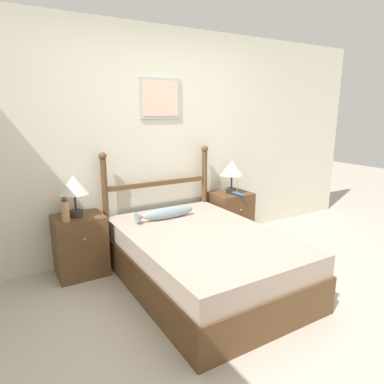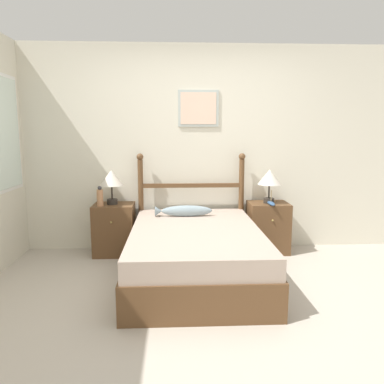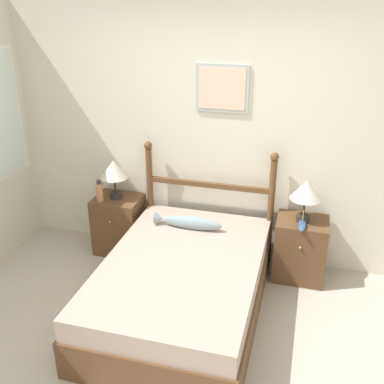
% 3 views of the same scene
% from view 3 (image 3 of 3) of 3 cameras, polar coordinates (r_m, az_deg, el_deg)
% --- Properties ---
extents(ground_plane, '(16.00, 16.00, 0.00)m').
position_cam_3_polar(ground_plane, '(3.67, -3.90, -21.01)').
color(ground_plane, '#B7AD9E').
extents(wall_back, '(6.40, 0.08, 2.55)m').
position_cam_3_polar(wall_back, '(4.45, 2.93, 6.87)').
color(wall_back, beige).
rests_on(wall_back, ground_plane).
extents(bed, '(1.32, 1.96, 0.52)m').
position_cam_3_polar(bed, '(3.97, -1.24, -11.93)').
color(bed, brown).
rests_on(bed, ground_plane).
extents(headboard, '(1.34, 0.08, 1.23)m').
position_cam_3_polar(headboard, '(4.55, 2.10, -0.79)').
color(headboard, brown).
rests_on(headboard, ground_plane).
extents(nightstand_left, '(0.48, 0.43, 0.62)m').
position_cam_3_polar(nightstand_left, '(4.89, -9.23, -4.05)').
color(nightstand_left, brown).
rests_on(nightstand_left, ground_plane).
extents(nightstand_right, '(0.48, 0.43, 0.62)m').
position_cam_3_polar(nightstand_right, '(4.52, 13.54, -7.02)').
color(nightstand_right, brown).
rests_on(nightstand_right, ground_plane).
extents(table_lamp_left, '(0.29, 0.29, 0.41)m').
position_cam_3_polar(table_lamp_left, '(4.64, -9.88, 2.68)').
color(table_lamp_left, '#2D2823').
rests_on(table_lamp_left, nightstand_left).
extents(table_lamp_right, '(0.29, 0.29, 0.41)m').
position_cam_3_polar(table_lamp_right, '(4.23, 14.28, 0.05)').
color(table_lamp_right, '#2D2823').
rests_on(table_lamp_right, nightstand_right).
extents(bottle, '(0.07, 0.07, 0.24)m').
position_cam_3_polar(bottle, '(4.67, -11.66, 0.08)').
color(bottle, tan).
rests_on(bottle, nightstand_left).
extents(model_boat, '(0.07, 0.26, 0.18)m').
position_cam_3_polar(model_boat, '(4.24, 13.81, -4.04)').
color(model_boat, '#335684').
rests_on(model_boat, nightstand_right).
extents(fish_pillow, '(0.66, 0.11, 0.13)m').
position_cam_3_polar(fish_pillow, '(4.28, -0.54, -3.86)').
color(fish_pillow, '#8499A3').
rests_on(fish_pillow, bed).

